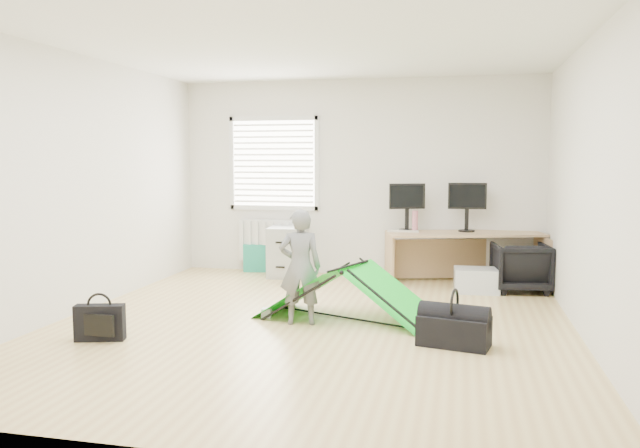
% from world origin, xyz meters
% --- Properties ---
extents(ground, '(5.50, 5.50, 0.00)m').
position_xyz_m(ground, '(0.00, 0.00, 0.00)').
color(ground, tan).
rests_on(ground, ground).
extents(back_wall, '(5.00, 0.02, 2.70)m').
position_xyz_m(back_wall, '(0.00, 2.75, 1.35)').
color(back_wall, silver).
rests_on(back_wall, ground).
extents(window, '(1.20, 0.06, 1.20)m').
position_xyz_m(window, '(-1.20, 2.71, 1.55)').
color(window, silver).
rests_on(window, back_wall).
extents(radiator, '(1.00, 0.12, 0.60)m').
position_xyz_m(radiator, '(-1.20, 2.67, 0.45)').
color(radiator, silver).
rests_on(radiator, back_wall).
extents(desk, '(2.07, 1.14, 0.67)m').
position_xyz_m(desk, '(1.46, 2.39, 0.34)').
color(desk, tan).
rests_on(desk, ground).
extents(filing_cabinet, '(0.47, 0.61, 0.69)m').
position_xyz_m(filing_cabinet, '(-0.93, 2.41, 0.34)').
color(filing_cabinet, '#A6A9AB').
rests_on(filing_cabinet, ground).
extents(monitor_left, '(0.48, 0.28, 0.46)m').
position_xyz_m(monitor_left, '(0.72, 2.40, 0.90)').
color(monitor_left, black).
rests_on(monitor_left, desk).
extents(monitor_right, '(0.49, 0.16, 0.47)m').
position_xyz_m(monitor_right, '(1.48, 2.48, 0.91)').
color(monitor_right, black).
rests_on(monitor_right, desk).
extents(keyboard, '(0.41, 0.17, 0.02)m').
position_xyz_m(keyboard, '(0.68, 2.28, 0.68)').
color(keyboard, beige).
rests_on(keyboard, desk).
extents(thermos, '(0.10, 0.10, 0.27)m').
position_xyz_m(thermos, '(0.82, 2.38, 0.81)').
color(thermos, '#BC6978').
rests_on(thermos, desk).
extents(office_chair, '(0.72, 0.74, 0.60)m').
position_xyz_m(office_chair, '(2.13, 2.06, 0.30)').
color(office_chair, black).
rests_on(office_chair, ground).
extents(person, '(0.46, 0.36, 1.13)m').
position_xyz_m(person, '(-0.11, 0.01, 0.57)').
color(person, slate).
rests_on(person, ground).
extents(kite, '(1.91, 1.34, 0.54)m').
position_xyz_m(kite, '(0.32, 0.28, 0.27)').
color(kite, '#14DC2B').
rests_on(kite, ground).
extents(storage_crate, '(0.55, 0.40, 0.29)m').
position_xyz_m(storage_crate, '(1.61, 1.89, 0.15)').
color(storage_crate, silver).
rests_on(storage_crate, ground).
extents(tote_bag, '(0.35, 0.19, 0.39)m').
position_xyz_m(tote_bag, '(-1.46, 2.63, 0.20)').
color(tote_bag, teal).
rests_on(tote_bag, ground).
extents(laptop_bag, '(0.45, 0.24, 0.32)m').
position_xyz_m(laptop_bag, '(-1.71, -0.93, 0.16)').
color(laptop_bag, black).
rests_on(laptop_bag, ground).
extents(white_box, '(0.10, 0.10, 0.09)m').
position_xyz_m(white_box, '(-0.51, 0.17, 0.05)').
color(white_box, silver).
rests_on(white_box, ground).
extents(duffel_bag, '(0.65, 0.43, 0.26)m').
position_xyz_m(duffel_bag, '(1.37, -0.40, 0.13)').
color(duffel_bag, black).
rests_on(duffel_bag, ground).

